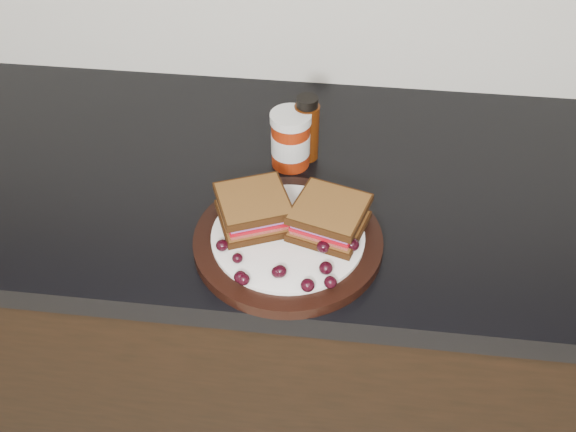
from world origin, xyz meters
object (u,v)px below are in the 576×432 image
plate (288,241)px  sandwich_left (254,209)px  oil_bottle (307,128)px  condiment_jar (291,140)px

plate → sandwich_left: bearing=157.5°
plate → oil_bottle: (0.01, 0.22, 0.05)m
oil_bottle → condiment_jar: bearing=-135.8°
condiment_jar → oil_bottle: 0.04m
plate → oil_bottle: oil_bottle is taller
condiment_jar → plate: bearing=-84.4°
plate → condiment_jar: 0.20m
plate → oil_bottle: 0.23m
sandwich_left → oil_bottle: oil_bottle is taller
plate → sandwich_left: (-0.05, 0.02, 0.04)m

